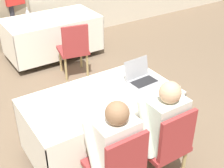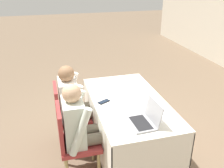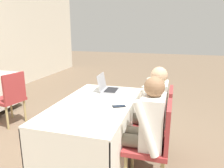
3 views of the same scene
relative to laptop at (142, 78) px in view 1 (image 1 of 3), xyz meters
name	(u,v)px [view 1 (image 1 of 3)]	position (x,y,z in m)	size (l,w,h in m)	color
ground_plane	(102,148)	(-0.53, 0.01, -0.78)	(24.00, 24.00, 0.00)	brown
conference_table_near	(101,109)	(-0.53, 0.01, -0.22)	(1.61, 0.87, 0.73)	white
conference_table_far	(52,27)	(0.02, 2.58, -0.22)	(1.61, 0.87, 0.73)	white
laptop	(142,78)	(0.00, 0.00, 0.00)	(0.34, 0.30, 0.24)	#99999E
cell_phone	(114,111)	(-0.57, -0.30, -0.04)	(0.13, 0.16, 0.01)	black
paper_beside_laptop	(75,105)	(-0.83, 0.00, -0.05)	(0.32, 0.36, 0.00)	white
paper_centre_table	(126,76)	(-0.07, 0.21, -0.05)	(0.29, 0.35, 0.00)	white
water_bottle	(28,15)	(-0.35, 2.65, 0.05)	(0.06, 0.06, 0.22)	#B7B7C1
chair_near_left	(118,167)	(-0.81, -0.74, -0.28)	(0.44, 0.44, 0.90)	tan
chair_near_right	(166,143)	(-0.26, -0.74, -0.28)	(0.44, 0.44, 0.90)	tan
chair_far_spare	(74,48)	(0.01, 1.71, -0.28)	(0.52, 0.52, 0.90)	tan
person_checkered_shirt	(112,146)	(-0.81, -0.63, -0.12)	(0.50, 0.52, 1.16)	#665B4C
person_white_shirt	(161,125)	(-0.26, -0.63, -0.12)	(0.50, 0.52, 1.16)	#665B4C
person_red_shirt	(14,1)	(-0.36, 3.31, 0.13)	(0.36, 0.24, 1.59)	#33333D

